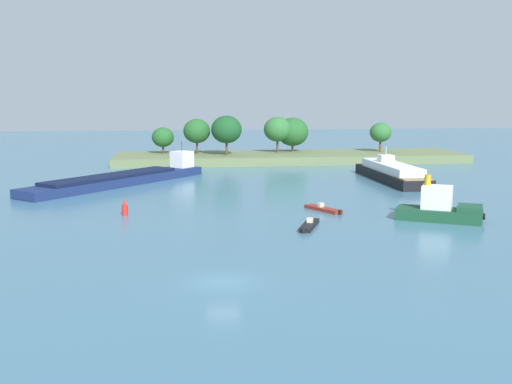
% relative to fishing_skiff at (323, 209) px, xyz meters
% --- Properties ---
extents(ground_plane, '(400.00, 400.00, 0.00)m').
position_rel_fishing_skiff_xyz_m(ground_plane, '(-14.10, -27.07, -0.23)').
color(ground_plane, teal).
extents(treeline_island, '(72.71, 17.26, 9.73)m').
position_rel_fishing_skiff_xyz_m(treeline_island, '(4.01, 55.74, 2.35)').
color(treeline_island, '#66754C').
rests_on(treeline_island, ground).
extents(fishing_skiff, '(3.77, 5.56, 0.91)m').
position_rel_fishing_skiff_xyz_m(fishing_skiff, '(0.00, 0.00, 0.00)').
color(fishing_skiff, maroon).
rests_on(fishing_skiff, ground).
extents(tugboat, '(9.78, 7.62, 5.09)m').
position_rel_fishing_skiff_xyz_m(tugboat, '(11.62, -7.22, 1.08)').
color(tugboat, '#19472D').
rests_on(tugboat, ground).
extents(small_motorboat, '(3.37, 6.01, 0.90)m').
position_rel_fishing_skiff_xyz_m(small_motorboat, '(-3.65, -8.86, -0.01)').
color(small_motorboat, black).
rests_on(small_motorboat, ground).
extents(cargo_barge, '(26.54, 29.64, 5.91)m').
position_rel_fishing_skiff_xyz_m(cargo_barge, '(-26.06, 25.48, 0.74)').
color(cargo_barge, navy).
rests_on(cargo_barge, ground).
extents(white_riverboat, '(5.30, 23.07, 5.36)m').
position_rel_fishing_skiff_xyz_m(white_riverboat, '(17.09, 24.12, 1.11)').
color(white_riverboat, black).
rests_on(white_riverboat, ground).
extents(channel_buoy_red, '(0.70, 0.70, 1.90)m').
position_rel_fishing_skiff_xyz_m(channel_buoy_red, '(-23.56, 0.24, 0.58)').
color(channel_buoy_red, red).
rests_on(channel_buoy_red, ground).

